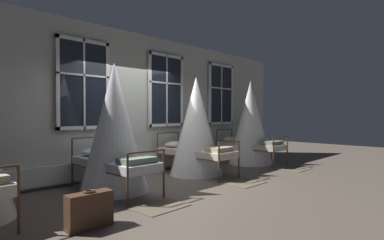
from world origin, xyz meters
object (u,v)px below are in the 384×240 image
Objects in this scene: cot_second at (114,130)px; suitcase_dark at (89,210)px; cot_third at (196,127)px; cot_fourth at (250,124)px.

suitcase_dark is (-1.21, -1.37, -0.91)m from cot_second.
suitcase_dark is at bearing 110.80° from cot_third.
cot_fourth is at bearing -89.77° from cot_second.
cot_fourth is 4.19× the size of suitcase_dark.
cot_second reaches higher than suitcase_dark.
cot_third is 2.23m from cot_fourth.
suitcase_dark is (-5.65, -1.38, -0.92)m from cot_fourth.
cot_third is at bearing 24.33° from suitcase_dark.
cot_fourth is (4.44, 0.00, 0.01)m from cot_second.
cot_second is 0.99× the size of cot_fourth.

